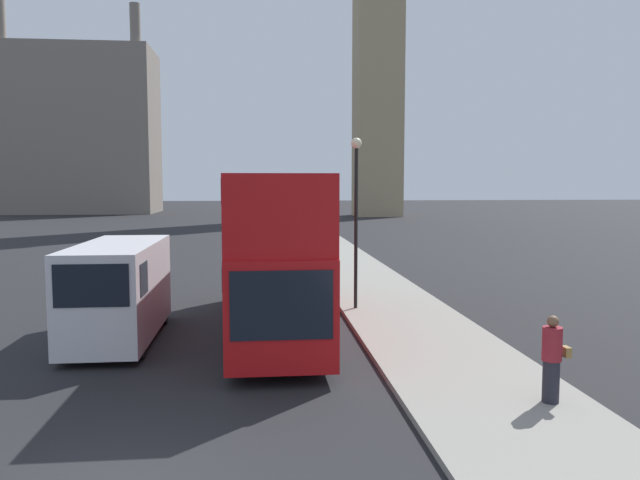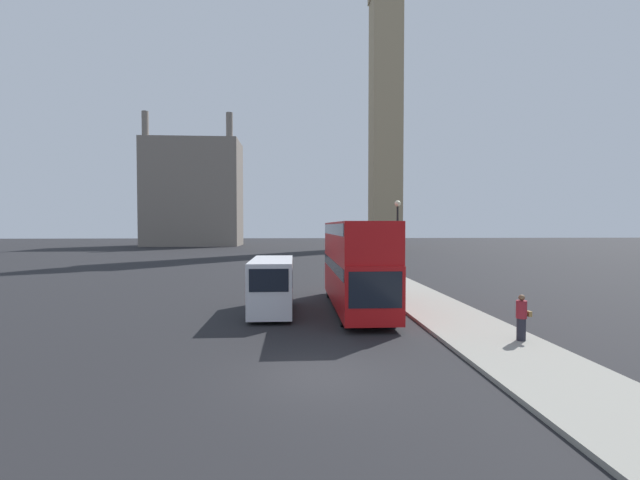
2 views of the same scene
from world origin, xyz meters
The scene contains 8 objects.
ground_plane centered at (0.00, 0.00, 0.00)m, with size 300.00×300.00×0.00m, color black.
sidewalk_strip centered at (6.90, 0.00, 0.07)m, with size 3.80×120.00×0.15m.
clock_tower centered at (18.20, 74.70, 36.71)m, with size 6.49×6.66×71.66m.
building_block_distant centered at (-23.73, 87.97, 12.10)m, with size 21.26×12.08×29.40m.
red_double_decker_bus centered at (2.67, 9.95, 2.59)m, with size 2.53×11.06×4.65m.
white_van centered at (-1.74, 9.08, 1.47)m, with size 2.09×5.75×2.76m.
pedestrian centered at (7.88, 2.78, 1.01)m, with size 0.54×0.38×1.73m.
street_lamp centered at (5.50, 12.35, 3.96)m, with size 0.36×0.36×5.81m.
Camera 2 is at (-0.63, -12.61, 4.42)m, focal length 24.00 mm.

